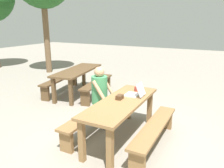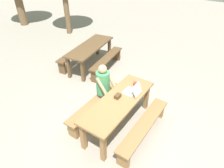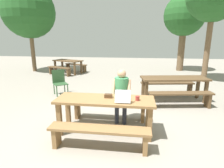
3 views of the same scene
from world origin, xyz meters
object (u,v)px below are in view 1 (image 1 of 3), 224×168
Objects in this scene: laptop at (136,93)px; coffee_mug at (136,89)px; small_pouch at (120,97)px; picnic_table_mid at (78,73)px; picnic_table_front at (121,107)px; person_seated at (101,93)px.

coffee_mug is at bearing -162.32° from laptop.
laptop is 0.30m from coffee_mug.
small_pouch is 0.07× the size of picnic_table_mid.
picnic_table_mid is at bearing -121.89° from laptop.
small_pouch is at bearing 171.47° from coffee_mug.
picnic_table_front is 5.65× the size of laptop.
coffee_mug is 0.07× the size of person_seated.
small_pouch reaches higher than picnic_table_front.
laptop is 0.37m from small_pouch.
small_pouch is at bearing -30.91° from laptop.
person_seated reaches higher than small_pouch.
small_pouch is 1.72× the size of coffee_mug.
coffee_mug reaches higher than picnic_table_front.
laptop is 0.17× the size of picnic_table_mid.
picnic_table_front is 12.95× the size of small_pouch.
laptop is at bearing -82.99° from person_seated.
picnic_table_mid is (1.75, 2.19, -0.15)m from small_pouch.
person_seated is (-0.09, 0.71, -0.08)m from laptop.
laptop is 2.29× the size of small_pouch.
coffee_mug is at bearing -59.16° from person_seated.
small_pouch is at bearing 48.13° from picnic_table_front.
picnic_table_mid is at bearing 47.69° from person_seated.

